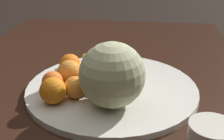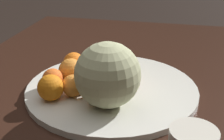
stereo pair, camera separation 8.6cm
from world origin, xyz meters
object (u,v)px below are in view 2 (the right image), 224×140
at_px(kitchen_table, 94,117).
at_px(produce_tag, 91,80).
at_px(fruit_bowl, 112,88).
at_px(orange_side_extra, 74,63).
at_px(orange_back_right, 51,88).
at_px(melon, 108,75).
at_px(orange_front_left, 71,71).
at_px(orange_mid_center, 73,86).
at_px(orange_back_left, 87,79).
at_px(orange_front_right, 53,79).
at_px(orange_top_small, 116,72).
at_px(banana_bunch, 100,64).

height_order(kitchen_table, produce_tag, produce_tag).
xyz_separation_m(fruit_bowl, orange_side_extra, (-0.07, -0.14, 0.04)).
bearing_deg(orange_back_right, melon, 92.89).
bearing_deg(produce_tag, orange_side_extra, -135.79).
distance_m(orange_front_left, orange_back_right, 0.11).
distance_m(kitchen_table, orange_mid_center, 0.16).
height_order(fruit_bowl, orange_back_right, orange_back_right).
bearing_deg(kitchen_table, orange_back_left, -22.48).
distance_m(orange_front_right, orange_mid_center, 0.07).
distance_m(kitchen_table, orange_top_small, 0.16).
distance_m(orange_mid_center, produce_tag, 0.10).
height_order(kitchen_table, orange_front_left, orange_front_left).
bearing_deg(kitchen_table, orange_side_extra, -130.46).
relative_size(kitchen_table, orange_mid_center, 25.88).
relative_size(orange_back_left, produce_tag, 0.78).
relative_size(kitchen_table, produce_tag, 19.95).
xyz_separation_m(kitchen_table, orange_front_right, (0.05, -0.10, 0.14)).
height_order(kitchen_table, orange_front_right, orange_front_right).
bearing_deg(kitchen_table, orange_back_right, -37.85).
distance_m(melon, orange_front_left, 0.17).
bearing_deg(orange_side_extra, melon, 41.11).
xyz_separation_m(orange_back_right, orange_side_extra, (-0.18, 0.00, -0.00)).
height_order(orange_side_extra, produce_tag, orange_side_extra).
distance_m(fruit_bowl, orange_back_right, 0.18).
bearing_deg(fruit_bowl, kitchen_table, -88.98).
height_order(melon, orange_mid_center, melon).
bearing_deg(orange_front_left, orange_side_extra, -166.84).
relative_size(kitchen_table, orange_top_small, 20.27).
xyz_separation_m(melon, orange_front_left, (-0.10, -0.13, -0.05)).
bearing_deg(orange_front_right, orange_front_left, 144.56).
relative_size(orange_mid_center, orange_side_extra, 0.92).
relative_size(orange_front_left, orange_mid_center, 1.22).
relative_size(orange_back_right, orange_top_small, 0.91).
bearing_deg(orange_mid_center, melon, 75.91).
bearing_deg(orange_back_left, orange_front_left, -116.77).
xyz_separation_m(melon, orange_front_right, (-0.05, -0.17, -0.05)).
relative_size(fruit_bowl, orange_front_left, 6.68).
bearing_deg(produce_tag, orange_mid_center, -23.62).
relative_size(fruit_bowl, orange_top_small, 6.41).
bearing_deg(kitchen_table, banana_bunch, -175.67).
xyz_separation_m(melon, orange_top_small, (-0.12, -0.00, -0.04)).
distance_m(orange_front_left, orange_side_extra, 0.07).
relative_size(banana_bunch, orange_front_left, 3.02).
relative_size(kitchen_table, orange_front_left, 21.14).
xyz_separation_m(orange_top_small, orange_side_extra, (-0.05, -0.14, -0.01)).
bearing_deg(orange_front_right, produce_tag, 128.94).
xyz_separation_m(orange_mid_center, orange_back_right, (0.03, -0.05, 0.00)).
xyz_separation_m(orange_mid_center, orange_top_small, (-0.09, 0.10, 0.01)).
xyz_separation_m(melon, orange_mid_center, (-0.03, -0.10, -0.05)).
xyz_separation_m(orange_front_left, orange_front_right, (0.05, -0.04, -0.01)).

